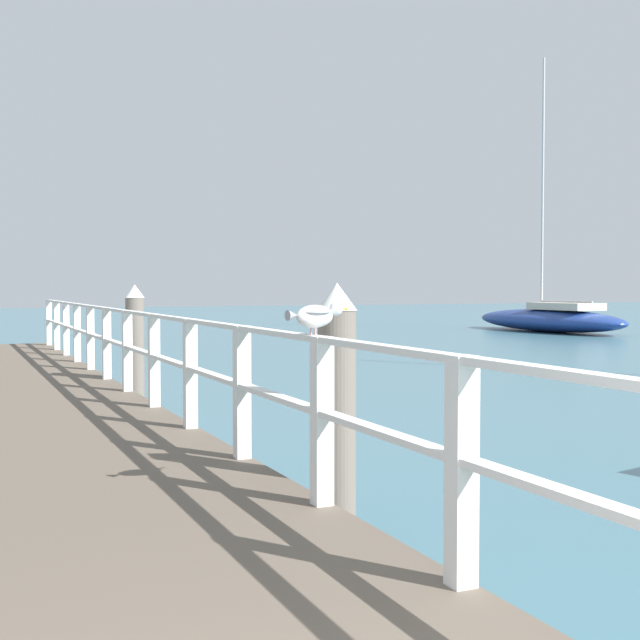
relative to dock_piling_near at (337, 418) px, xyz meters
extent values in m
cube|color=brown|center=(-1.89, 5.94, -0.73)|extent=(3.18, 21.22, 0.54)
cube|color=silver|center=(-0.38, -2.23, 0.09)|extent=(0.12, 0.12, 1.09)
cube|color=silver|center=(-0.38, -0.60, 0.09)|extent=(0.12, 0.12, 1.09)
cube|color=silver|center=(-0.38, 1.04, 0.09)|extent=(0.12, 0.12, 1.09)
cube|color=silver|center=(-0.38, 2.67, 0.09)|extent=(0.12, 0.12, 1.09)
cube|color=silver|center=(-0.38, 4.31, 0.09)|extent=(0.12, 0.12, 1.09)
cube|color=silver|center=(-0.38, 5.94, 0.09)|extent=(0.12, 0.12, 1.09)
cube|color=silver|center=(-0.38, 7.58, 0.09)|extent=(0.12, 0.12, 1.09)
cube|color=silver|center=(-0.38, 9.21, 0.09)|extent=(0.12, 0.12, 1.09)
cube|color=silver|center=(-0.38, 10.85, 0.09)|extent=(0.12, 0.12, 1.09)
cube|color=silver|center=(-0.38, 12.48, 0.09)|extent=(0.12, 0.12, 1.09)
cube|color=silver|center=(-0.38, 14.12, 0.09)|extent=(0.12, 0.12, 1.09)
cube|color=silver|center=(-0.38, 15.75, 0.09)|extent=(0.12, 0.12, 1.09)
cube|color=silver|center=(-0.38, 5.94, 0.61)|extent=(0.10, 19.62, 0.04)
cube|color=silver|center=(-0.38, 5.94, 0.14)|extent=(0.10, 19.62, 0.04)
cylinder|color=#6B6056|center=(0.00, 0.00, -0.11)|extent=(0.28, 0.28, 1.78)
cone|color=white|center=(0.00, 0.00, 0.88)|extent=(0.29, 0.29, 0.20)
cylinder|color=#6B6056|center=(0.00, 7.33, -0.11)|extent=(0.28, 0.28, 1.78)
cone|color=white|center=(0.00, 7.33, 0.88)|extent=(0.29, 0.29, 0.20)
ellipsoid|color=white|center=(-0.38, -0.48, 0.76)|extent=(0.30, 0.18, 0.15)
sphere|color=white|center=(-0.21, -0.44, 0.80)|extent=(0.09, 0.09, 0.09)
cone|color=gold|center=(-0.15, -0.43, 0.80)|extent=(0.05, 0.03, 0.02)
cone|color=#939399|center=(-0.55, -0.51, 0.77)|extent=(0.09, 0.08, 0.07)
ellipsoid|color=#939399|center=(-0.38, -0.48, 0.79)|extent=(0.26, 0.22, 0.04)
cylinder|color=tan|center=(-0.39, -0.46, 0.66)|extent=(0.01, 0.01, 0.05)
cylinder|color=tan|center=(-0.38, -0.50, 0.66)|extent=(0.01, 0.01, 0.05)
ellipsoid|color=navy|center=(21.06, 24.17, -0.52)|extent=(2.86, 9.01, 0.96)
cylinder|color=#B2B2B7|center=(21.05, 24.62, 5.36)|extent=(0.10, 0.10, 10.80)
cylinder|color=#B2B2B7|center=(21.08, 23.05, 0.31)|extent=(0.13, 3.14, 0.08)
cube|color=beige|center=(21.08, 23.10, 0.11)|extent=(1.57, 3.25, 0.30)
camera|label=1|loc=(-2.57, -5.61, 0.96)|focal=48.08mm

